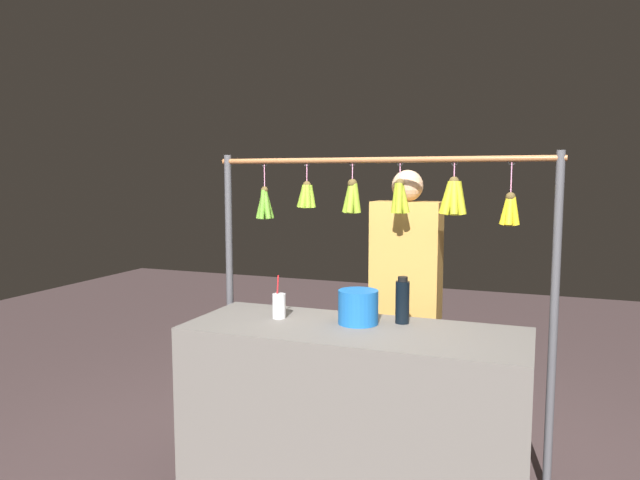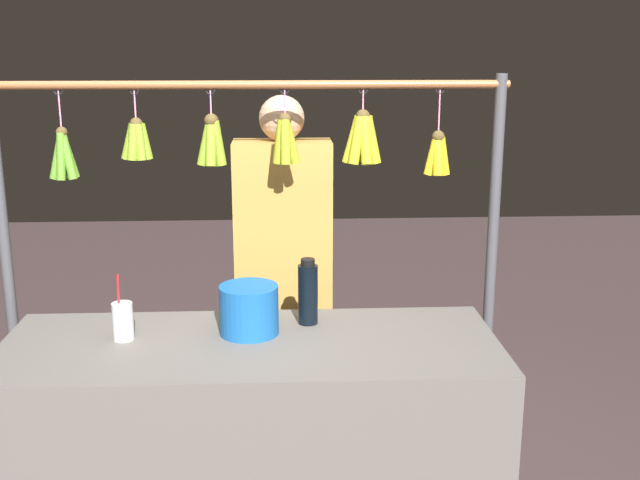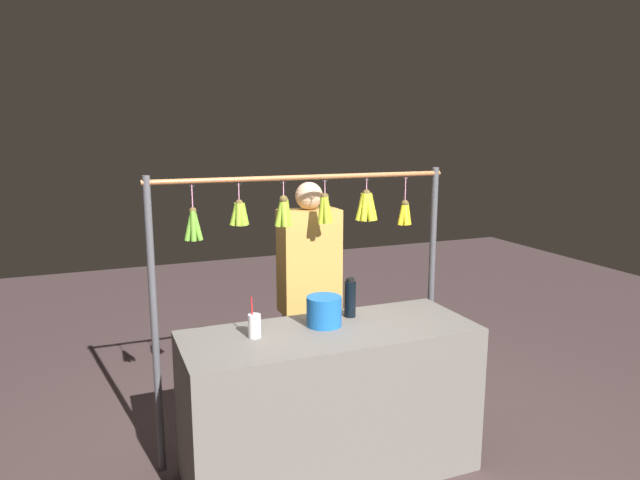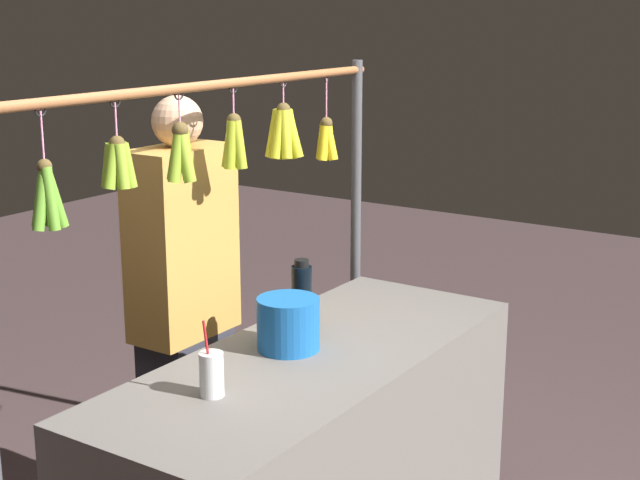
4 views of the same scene
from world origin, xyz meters
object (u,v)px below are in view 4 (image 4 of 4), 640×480
at_px(water_bottle, 302,295).
at_px(blue_bucket, 288,324).
at_px(drink_cup, 212,374).
at_px(vendor_person, 185,325).

xyz_separation_m(water_bottle, blue_bucket, (0.21, 0.09, -0.03)).
bearing_deg(blue_bucket, water_bottle, -156.52).
bearing_deg(water_bottle, drink_cup, 11.17).
height_order(water_bottle, vendor_person, vendor_person).
distance_m(blue_bucket, drink_cup, 0.44).
relative_size(drink_cup, vendor_person, 0.14).
xyz_separation_m(blue_bucket, drink_cup, (0.44, 0.04, -0.02)).
xyz_separation_m(water_bottle, vendor_person, (0.09, -0.48, -0.18)).
bearing_deg(blue_bucket, drink_cup, 4.70).
bearing_deg(drink_cup, vendor_person, -132.76).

